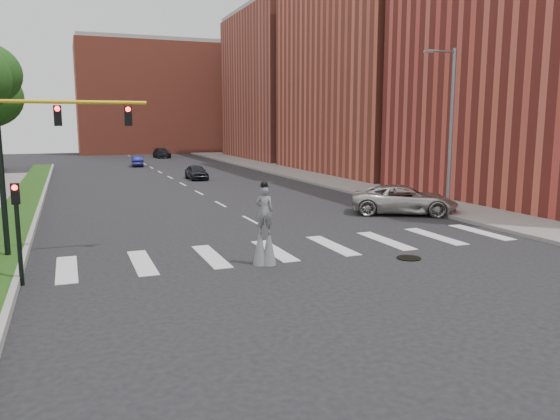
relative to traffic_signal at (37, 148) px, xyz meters
name	(u,v)px	position (x,y,z in m)	size (l,w,h in m)	color
ground_plane	(314,254)	(9.78, -3.00, -4.15)	(160.00, 160.00, 0.00)	black
grass_median	(25,199)	(-1.72, 17.00, -4.03)	(2.00, 60.00, 0.25)	#1C4112
median_curb	(43,198)	(-0.67, 17.00, -4.01)	(0.20, 60.00, 0.28)	#989893
sidewalk_right	(324,179)	(22.28, 22.00, -4.06)	(5.00, 90.00, 0.18)	slate
manhole	(409,258)	(12.78, -5.00, -4.13)	(0.90, 0.90, 0.04)	black
building_mid	(389,53)	(31.78, 27.00, 7.85)	(16.00, 22.00, 24.00)	#B04B37
building_far	(296,87)	(31.78, 51.00, 5.85)	(16.00, 22.00, 20.00)	#A54C3D
building_backdrop	(157,99)	(15.78, 75.00, 4.85)	(26.00, 14.00, 18.00)	#B04B37
streetlight	(450,125)	(20.68, 3.00, 0.75)	(2.05, 0.20, 9.00)	slate
traffic_signal	(37,148)	(0.00, 0.00, 0.00)	(5.30, 0.23, 6.20)	black
secondary_signal	(18,224)	(-0.52, -3.50, -2.20)	(0.25, 0.21, 3.23)	black
stilt_performer	(264,232)	(7.42, -3.88, -2.96)	(0.82, 0.63, 3.03)	#312113
suv_crossing	(404,200)	(18.42, 3.76, -3.35)	(2.67, 5.79, 1.61)	#B8B5AE
car_near	(196,172)	(11.71, 26.46, -3.50)	(1.55, 3.85, 1.31)	black
car_mid	(137,161)	(8.51, 43.51, -3.55)	(1.26, 3.61, 1.19)	navy
car_far	(162,153)	(13.72, 58.46, -3.46)	(1.94, 4.77, 1.38)	black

